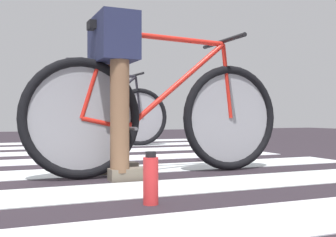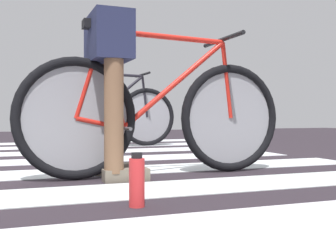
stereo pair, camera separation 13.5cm
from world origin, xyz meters
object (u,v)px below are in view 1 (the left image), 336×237
cyclist_1_of_2 (114,73)px  bicycle_2_of_2 (100,115)px  bicycle_1_of_2 (161,114)px  cyclist_2_of_2 (74,91)px  water_bottle (151,179)px

cyclist_1_of_2 → bicycle_2_of_2: (0.45, 2.40, -0.24)m
bicycle_1_of_2 → cyclist_2_of_2: (-0.17, 2.38, 0.27)m
cyclist_1_of_2 → bicycle_2_of_2: cyclist_1_of_2 is taller
bicycle_1_of_2 → cyclist_2_of_2: 2.40m
cyclist_1_of_2 → cyclist_2_of_2: cyclist_2_of_2 is taller
bicycle_2_of_2 → bicycle_1_of_2: bearing=-96.0°
bicycle_2_of_2 → water_bottle: size_ratio=7.80×
bicycle_1_of_2 → cyclist_1_of_2: 0.39m
cyclist_2_of_2 → water_bottle: bearing=-96.0°
cyclist_2_of_2 → water_bottle: size_ratio=4.56×
bicycle_2_of_2 → water_bottle: 3.25m
bicycle_2_of_2 → water_bottle: (-0.49, -3.20, -0.28)m
cyclist_2_of_2 → bicycle_1_of_2: bearing=-88.5°
cyclist_1_of_2 → water_bottle: 0.95m
bicycle_2_of_2 → cyclist_2_of_2: size_ratio=1.71×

